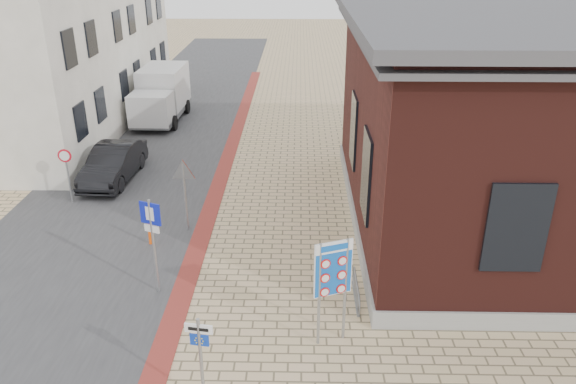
% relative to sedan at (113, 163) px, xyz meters
% --- Properties ---
extents(ground, '(120.00, 120.00, 0.00)m').
position_rel_sedan_xyz_m(ground, '(6.17, -10.13, -0.69)').
color(ground, tan).
rests_on(ground, ground).
extents(road_strip, '(7.00, 60.00, 0.02)m').
position_rel_sedan_xyz_m(road_strip, '(0.67, 4.87, -0.68)').
color(road_strip, '#38383A').
rests_on(road_strip, ground).
extents(curb_strip, '(0.60, 40.00, 0.02)m').
position_rel_sedan_xyz_m(curb_strip, '(4.17, -0.13, -0.68)').
color(curb_strip, maroon).
rests_on(curb_strip, ground).
extents(brick_building, '(13.00, 13.00, 6.80)m').
position_rel_sedan_xyz_m(brick_building, '(15.16, -3.13, 2.79)').
color(brick_building, gray).
rests_on(brick_building, ground).
extents(townhouse_mid, '(7.40, 6.40, 9.10)m').
position_rel_sedan_xyz_m(townhouse_mid, '(-4.83, 7.87, 3.87)').
color(townhouse_mid, beige).
rests_on(townhouse_mid, ground).
extents(townhouse_far, '(7.40, 6.40, 8.30)m').
position_rel_sedan_xyz_m(townhouse_far, '(-4.83, 13.87, 3.47)').
color(townhouse_far, beige).
rests_on(townhouse_far, ground).
extents(bike_rack, '(0.08, 1.80, 0.60)m').
position_rel_sedan_xyz_m(bike_rack, '(8.82, -7.93, -0.43)').
color(bike_rack, slate).
rests_on(bike_rack, ground).
extents(sedan, '(1.69, 4.28, 1.39)m').
position_rel_sedan_xyz_m(sedan, '(0.00, 0.00, 0.00)').
color(sedan, black).
rests_on(sedan, ground).
extents(box_truck, '(2.30, 5.16, 2.67)m').
position_rel_sedan_xyz_m(box_truck, '(0.10, 8.06, 0.69)').
color(box_truck, slate).
rests_on(box_truck, ground).
extents(border_sign, '(0.87, 0.37, 2.68)m').
position_rel_sedan_xyz_m(border_sign, '(8.06, -9.63, 1.23)').
color(border_sign, gray).
rests_on(border_sign, ground).
extents(essen_sign, '(0.56, 0.12, 2.08)m').
position_rel_sedan_xyz_m(essen_sign, '(5.37, -11.63, 0.65)').
color(essen_sign, gray).
rests_on(essen_sign, ground).
extents(parking_sign, '(0.57, 0.26, 2.74)m').
position_rel_sedan_xyz_m(parking_sign, '(3.51, -7.69, 1.19)').
color(parking_sign, gray).
rests_on(parking_sign, ground).
extents(yield_sign, '(0.85, 0.07, 2.40)m').
position_rel_sedan_xyz_m(yield_sign, '(3.65, -4.13, 1.14)').
color(yield_sign, gray).
rests_on(yield_sign, ground).
extents(speed_sign, '(0.48, 0.07, 2.05)m').
position_rel_sedan_xyz_m(speed_sign, '(-0.91, -2.13, 0.65)').
color(speed_sign, gray).
rests_on(speed_sign, ground).
extents(bollard, '(0.11, 0.11, 1.08)m').
position_rel_sedan_xyz_m(bollard, '(2.67, -5.13, -0.15)').
color(bollard, '#FF530D').
rests_on(bollard, ground).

